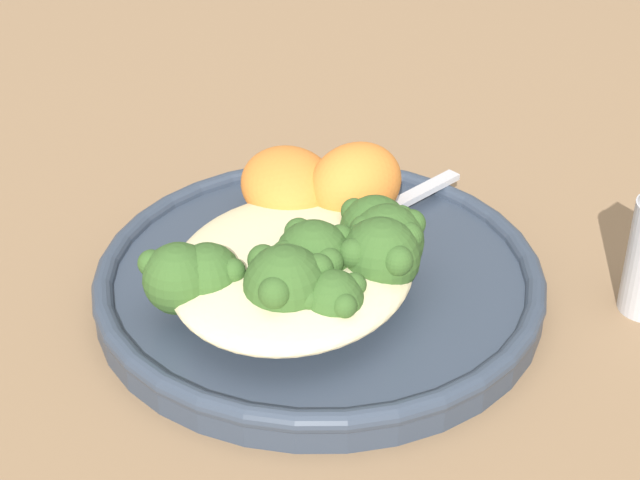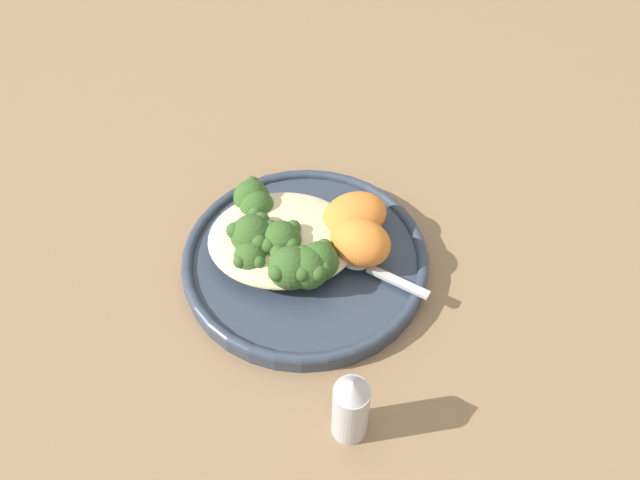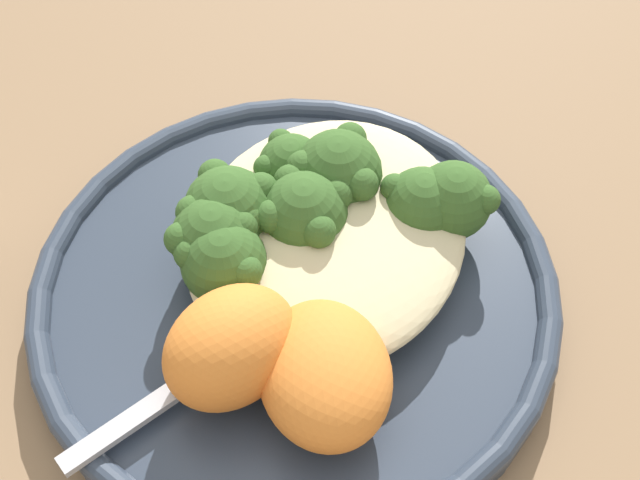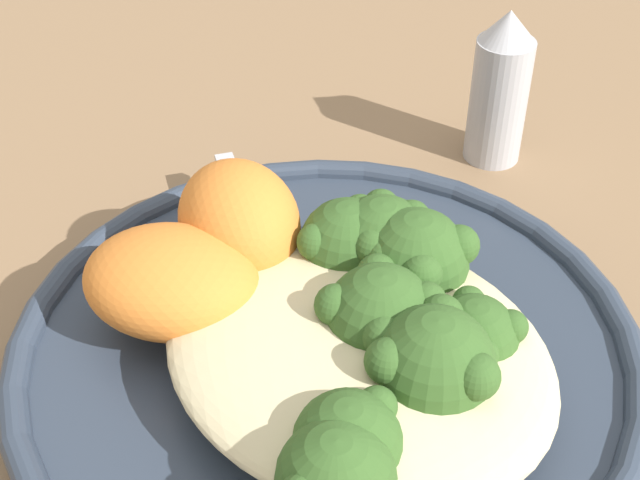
{
  "view_description": "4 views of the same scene",
  "coord_description": "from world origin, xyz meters",
  "px_view_note": "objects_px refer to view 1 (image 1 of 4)",
  "views": [
    {
      "loc": [
        -0.49,
        -0.15,
        0.36
      ],
      "look_at": [
        -0.01,
        -0.01,
        0.04
      ],
      "focal_mm": 60.0,
      "sensor_mm": 36.0,
      "label": 1
    },
    {
      "loc": [
        0.01,
        -0.41,
        0.51
      ],
      "look_at": [
        0.0,
        -0.0,
        0.04
      ],
      "focal_mm": 35.0,
      "sensor_mm": 36.0,
      "label": 2
    },
    {
      "loc": [
        0.2,
        0.09,
        0.37
      ],
      "look_at": [
        -0.03,
        -0.0,
        0.03
      ],
      "focal_mm": 50.0,
      "sensor_mm": 36.0,
      "label": 3
    },
    {
      "loc": [
        -0.18,
        0.18,
        0.27
      ],
      "look_at": [
        -0.0,
        -0.02,
        0.06
      ],
      "focal_mm": 50.0,
      "sensor_mm": 36.0,
      "label": 4
    }
  ],
  "objects_px": {
    "broccoli_stalk_1": "(225,269)",
    "broccoli_stalk_5": "(374,253)",
    "sweet_potato_chunk_1": "(288,185)",
    "plate": "(319,281)",
    "broccoli_stalk_3": "(313,254)",
    "spoon": "(377,212)",
    "broccoli_stalk_4": "(327,289)",
    "sweet_potato_chunk_0": "(355,184)",
    "broccoli_stalk_0": "(198,272)",
    "quinoa_mound": "(296,269)",
    "broccoli_stalk_7": "(363,232)",
    "broccoli_stalk_2": "(288,278)",
    "broccoli_stalk_6": "(371,238)"
  },
  "relations": [
    {
      "from": "broccoli_stalk_5",
      "to": "broccoli_stalk_7",
      "type": "bearing_deg",
      "value": 152.75
    },
    {
      "from": "broccoli_stalk_4",
      "to": "plate",
      "type": "bearing_deg",
      "value": 176.31
    },
    {
      "from": "broccoli_stalk_0",
      "to": "broccoli_stalk_3",
      "type": "xyz_separation_m",
      "value": [
        0.03,
        -0.05,
        0.0
      ]
    },
    {
      "from": "quinoa_mound",
      "to": "broccoli_stalk_5",
      "type": "relative_size",
      "value": 1.6
    },
    {
      "from": "sweet_potato_chunk_0",
      "to": "broccoli_stalk_3",
      "type": "bearing_deg",
      "value": 176.57
    },
    {
      "from": "quinoa_mound",
      "to": "broccoli_stalk_1",
      "type": "relative_size",
      "value": 1.25
    },
    {
      "from": "broccoli_stalk_3",
      "to": "spoon",
      "type": "bearing_deg",
      "value": 146.54
    },
    {
      "from": "spoon",
      "to": "broccoli_stalk_0",
      "type": "bearing_deg",
      "value": 176.37
    },
    {
      "from": "broccoli_stalk_0",
      "to": "sweet_potato_chunk_0",
      "type": "bearing_deg",
      "value": 177.66
    },
    {
      "from": "broccoli_stalk_0",
      "to": "sweet_potato_chunk_1",
      "type": "bearing_deg",
      "value": -163.17
    },
    {
      "from": "broccoli_stalk_0",
      "to": "broccoli_stalk_7",
      "type": "bearing_deg",
      "value": 156.99
    },
    {
      "from": "broccoli_stalk_4",
      "to": "sweet_potato_chunk_1",
      "type": "bearing_deg",
      "value": -176.32
    },
    {
      "from": "broccoli_stalk_1",
      "to": "broccoli_stalk_3",
      "type": "bearing_deg",
      "value": 138.61
    },
    {
      "from": "plate",
      "to": "broccoli_stalk_3",
      "type": "height_order",
      "value": "broccoli_stalk_3"
    },
    {
      "from": "broccoli_stalk_0",
      "to": "broccoli_stalk_2",
      "type": "bearing_deg",
      "value": 122.92
    },
    {
      "from": "broccoli_stalk_1",
      "to": "broccoli_stalk_2",
      "type": "relative_size",
      "value": 1.03
    },
    {
      "from": "broccoli_stalk_3",
      "to": "sweet_potato_chunk_0",
      "type": "relative_size",
      "value": 1.4
    },
    {
      "from": "plate",
      "to": "broccoli_stalk_6",
      "type": "relative_size",
      "value": 2.57
    },
    {
      "from": "broccoli_stalk_4",
      "to": "broccoli_stalk_6",
      "type": "xyz_separation_m",
      "value": [
        0.05,
        -0.01,
        0.0
      ]
    },
    {
      "from": "broccoli_stalk_7",
      "to": "broccoli_stalk_4",
      "type": "bearing_deg",
      "value": -78.55
    },
    {
      "from": "broccoli_stalk_5",
      "to": "broccoli_stalk_6",
      "type": "height_order",
      "value": "broccoli_stalk_5"
    },
    {
      "from": "broccoli_stalk_1",
      "to": "broccoli_stalk_5",
      "type": "distance_m",
      "value": 0.08
    },
    {
      "from": "broccoli_stalk_5",
      "to": "spoon",
      "type": "bearing_deg",
      "value": 137.93
    },
    {
      "from": "broccoli_stalk_0",
      "to": "sweet_potato_chunk_1",
      "type": "distance_m",
      "value": 0.1
    },
    {
      "from": "quinoa_mound",
      "to": "broccoli_stalk_0",
      "type": "bearing_deg",
      "value": 117.57
    },
    {
      "from": "broccoli_stalk_0",
      "to": "broccoli_stalk_4",
      "type": "bearing_deg",
      "value": 124.08
    },
    {
      "from": "plate",
      "to": "spoon",
      "type": "xyz_separation_m",
      "value": [
        0.06,
        -0.02,
        0.01
      ]
    },
    {
      "from": "broccoli_stalk_1",
      "to": "broccoli_stalk_3",
      "type": "height_order",
      "value": "broccoli_stalk_3"
    },
    {
      "from": "broccoli_stalk_6",
      "to": "broccoli_stalk_7",
      "type": "bearing_deg",
      "value": 157.93
    },
    {
      "from": "broccoli_stalk_2",
      "to": "broccoli_stalk_1",
      "type": "bearing_deg",
      "value": -104.5
    },
    {
      "from": "plate",
      "to": "sweet_potato_chunk_0",
      "type": "height_order",
      "value": "sweet_potato_chunk_0"
    },
    {
      "from": "broccoli_stalk_0",
      "to": "broccoli_stalk_5",
      "type": "height_order",
      "value": "broccoli_stalk_5"
    },
    {
      "from": "broccoli_stalk_4",
      "to": "spoon",
      "type": "height_order",
      "value": "broccoli_stalk_4"
    },
    {
      "from": "quinoa_mound",
      "to": "broccoli_stalk_6",
      "type": "height_order",
      "value": "broccoli_stalk_6"
    },
    {
      "from": "quinoa_mound",
      "to": "sweet_potato_chunk_0",
      "type": "height_order",
      "value": "sweet_potato_chunk_0"
    },
    {
      "from": "broccoli_stalk_4",
      "to": "broccoli_stalk_5",
      "type": "height_order",
      "value": "broccoli_stalk_5"
    },
    {
      "from": "broccoli_stalk_0",
      "to": "broccoli_stalk_2",
      "type": "xyz_separation_m",
      "value": [
        0.0,
        -0.05,
        0.0
      ]
    },
    {
      "from": "spoon",
      "to": "sweet_potato_chunk_1",
      "type": "bearing_deg",
      "value": 129.39
    },
    {
      "from": "broccoli_stalk_2",
      "to": "spoon",
      "type": "height_order",
      "value": "broccoli_stalk_2"
    },
    {
      "from": "broccoli_stalk_2",
      "to": "broccoli_stalk_6",
      "type": "xyz_separation_m",
      "value": [
        0.05,
        -0.03,
        -0.0
      ]
    },
    {
      "from": "plate",
      "to": "broccoli_stalk_1",
      "type": "distance_m",
      "value": 0.06
    },
    {
      "from": "broccoli_stalk_0",
      "to": "spoon",
      "type": "relative_size",
      "value": 1.2
    },
    {
      "from": "broccoli_stalk_6",
      "to": "sweet_potato_chunk_1",
      "type": "height_order",
      "value": "broccoli_stalk_6"
    },
    {
      "from": "broccoli_stalk_1",
      "to": "sweet_potato_chunk_1",
      "type": "distance_m",
      "value": 0.09
    },
    {
      "from": "broccoli_stalk_3",
      "to": "broccoli_stalk_7",
      "type": "height_order",
      "value": "broccoli_stalk_3"
    },
    {
      "from": "broccoli_stalk_4",
      "to": "spoon",
      "type": "xyz_separation_m",
      "value": [
        0.1,
        -0.0,
        -0.01
      ]
    },
    {
      "from": "broccoli_stalk_5",
      "to": "sweet_potato_chunk_1",
      "type": "height_order",
      "value": "broccoli_stalk_5"
    },
    {
      "from": "broccoli_stalk_4",
      "to": "broccoli_stalk_7",
      "type": "xyz_separation_m",
      "value": [
        0.05,
        -0.01,
        0.0
      ]
    },
    {
      "from": "broccoli_stalk_3",
      "to": "plate",
      "type": "bearing_deg",
      "value": 163.83
    },
    {
      "from": "plate",
      "to": "sweet_potato_chunk_1",
      "type": "bearing_deg",
      "value": 34.23
    }
  ]
}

